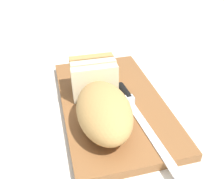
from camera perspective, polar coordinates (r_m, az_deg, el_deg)
The scene contains 6 objects.
ground_plane at distance 0.67m, azimuth -0.00°, elevation -3.62°, with size 3.00×3.00×0.00m, color silver.
cutting_board at distance 0.66m, azimuth -0.00°, elevation -2.91°, with size 0.44×0.25×0.02m, color brown.
bread_loaf at distance 0.58m, azimuth -2.47°, elevation -2.37°, with size 0.28×0.12×0.09m.
bread_knife at distance 0.63m, azimuth 4.14°, elevation -2.85°, with size 0.30×0.04×0.02m.
crumb_near_knife at distance 0.62m, azimuth -1.58°, elevation -4.04°, with size 0.01×0.01×0.01m, color tan.
crumb_near_loaf at distance 0.62m, azimuth -5.14°, elevation -4.31°, with size 0.01×0.01×0.01m, color tan.
Camera 1 is at (-0.51, 0.13, 0.41)m, focal length 41.79 mm.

